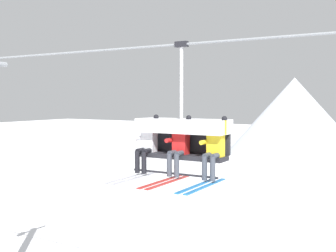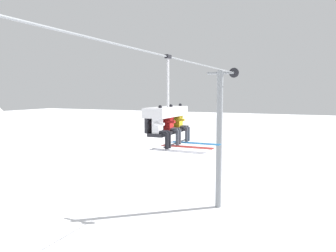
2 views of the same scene
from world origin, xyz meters
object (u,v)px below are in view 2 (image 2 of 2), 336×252
at_px(skier_white, 161,127).
at_px(skier_yellow, 182,123).
at_px(chairlift_chair, 166,116).
at_px(skier_red, 172,125).
at_px(lift_tower_far, 220,136).

relative_size(skier_white, skier_yellow, 1.00).
height_order(chairlift_chair, skier_red, chairlift_chair).
distance_m(lift_tower_far, skier_yellow, 8.63).
xyz_separation_m(lift_tower_far, skier_yellow, (-8.44, -0.92, 1.56)).
relative_size(chairlift_chair, skier_yellow, 1.64).
distance_m(lift_tower_far, skier_red, 9.43).
distance_m(skier_white, skier_red, 0.81).
height_order(chairlift_chair, skier_yellow, chairlift_chair).
bearing_deg(skier_red, lift_tower_far, 5.70).
bearing_deg(skier_white, lift_tower_far, 5.24).
relative_size(skier_white, skier_red, 1.00).
bearing_deg(skier_yellow, skier_red, 180.00).
bearing_deg(lift_tower_far, chairlift_chair, -175.62).
relative_size(lift_tower_far, chairlift_chair, 2.97).
bearing_deg(skier_yellow, skier_white, 180.00).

